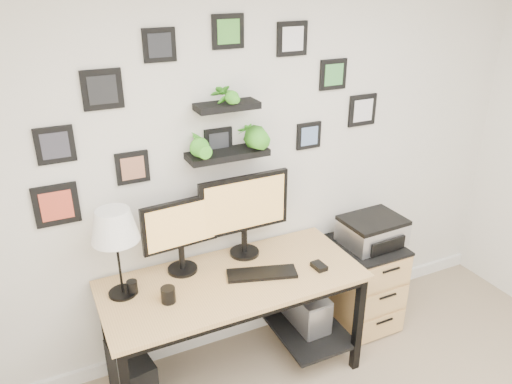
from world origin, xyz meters
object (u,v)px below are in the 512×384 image
monitor_right (244,209)px  file_cabinet (364,283)px  printer (372,231)px  pc_tower_grey (303,316)px  table_lamp (114,228)px  pc_tower_black (133,379)px  mug (168,295)px  monitor_left (180,231)px  desk (237,291)px

monitor_right → file_cabinet: size_ratio=0.90×
file_cabinet → printer: 0.43m
pc_tower_grey → printer: bearing=2.3°
table_lamp → pc_tower_black: bearing=-102.9°
table_lamp → file_cabinet: table_lamp is taller
mug → pc_tower_grey: mug is taller
mug → file_cabinet: bearing=5.7°
monitor_left → printer: bearing=-4.7°
monitor_left → pc_tower_grey: (0.81, -0.14, -0.81)m
desk → monitor_right: monitor_right is taller
desk → pc_tower_grey: 0.66m
mug → monitor_right: bearing=25.1°
pc_tower_grey → file_cabinet: (0.53, 0.02, 0.11)m
table_lamp → printer: 1.82m
pc_tower_grey → desk: bearing=-175.6°
pc_tower_black → mug: bearing=-26.5°
monitor_left → pc_tower_grey: 1.16m
printer → monitor_right: bearing=172.3°
file_cabinet → monitor_right: bearing=171.8°
monitor_left → monitor_right: size_ratio=0.80×
monitor_left → printer: size_ratio=1.11×
monitor_left → mug: (-0.17, -0.27, -0.24)m
desk → pc_tower_grey: (0.53, 0.04, -0.40)m
desk → pc_tower_black: bearing=-178.7°
mug → pc_tower_grey: 1.15m
desk → file_cabinet: (1.06, 0.06, -0.29)m
desk → pc_tower_grey: bearing=4.4°
monitor_right → file_cabinet: monitor_right is taller
monitor_right → table_lamp: size_ratio=1.11×
monitor_left → file_cabinet: 1.52m
monitor_right → mug: monitor_right is taller
table_lamp → printer: size_ratio=1.24×
pc_tower_black → printer: (1.79, 0.08, 0.57)m
mug → file_cabinet: size_ratio=0.14×
desk → printer: size_ratio=3.66×
pc_tower_grey → monitor_right: bearing=158.5°
pc_tower_black → pc_tower_grey: size_ratio=0.90×
pc_tower_black → table_lamp: bearing=68.0°
desk → table_lamp: bearing=171.8°
file_cabinet → printer: (0.03, 0.00, 0.43)m
pc_tower_black → printer: printer is taller
pc_tower_black → monitor_right: bearing=4.5°
table_lamp → printer: table_lamp is taller
file_cabinet → table_lamp: bearing=178.7°
desk → pc_tower_black: size_ratio=3.95×
desk → printer: printer is taller
mug → file_cabinet: (1.52, 0.15, -0.46)m
monitor_right → table_lamp: (-0.82, -0.09, 0.10)m
desk → file_cabinet: 1.10m
monitor_right → mug: bearing=-154.9°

